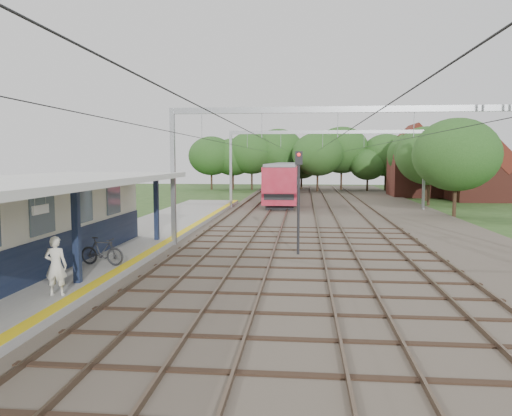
{
  "coord_description": "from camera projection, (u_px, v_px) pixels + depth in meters",
  "views": [
    {
      "loc": [
        1.6,
        -9.69,
        4.44
      ],
      "look_at": [
        -1.21,
        19.35,
        1.6
      ],
      "focal_mm": 35.0,
      "sensor_mm": 36.0,
      "label": 1
    }
  ],
  "objects": [
    {
      "name": "rail_tracks",
      "position": [
        303.0,
        213.0,
        39.74
      ],
      "size": [
        11.8,
        88.0,
        0.15
      ],
      "color": "brown",
      "rests_on": "ballast_bed"
    },
    {
      "name": "platform",
      "position": [
        120.0,
        246.0,
        24.75
      ],
      "size": [
        5.0,
        52.0,
        0.35
      ],
      "primitive_type": "cube",
      "color": "gray",
      "rests_on": "ground"
    },
    {
      "name": "signal_post",
      "position": [
        299.0,
        188.0,
        22.63
      ],
      "size": [
        0.34,
        0.28,
        4.82
      ],
      "rotation": [
        0.0,
        0.0,
        0.04
      ],
      "color": "black",
      "rests_on": "ground"
    },
    {
      "name": "yellow_stripe",
      "position": [
        164.0,
        243.0,
        24.52
      ],
      "size": [
        0.45,
        52.0,
        0.01
      ],
      "primitive_type": "cube",
      "color": "yellow",
      "rests_on": "platform"
    },
    {
      "name": "catenary_system",
      "position": [
        330.0,
        144.0,
        34.37
      ],
      "size": [
        17.22,
        88.0,
        7.0
      ],
      "color": "gray",
      "rests_on": "ground"
    },
    {
      "name": "ground",
      "position": [
        224.0,
        378.0,
        10.18
      ],
      "size": [
        160.0,
        160.0,
        0.0
      ],
      "primitive_type": "plane",
      "color": "#2D4C1E",
      "rests_on": "ground"
    },
    {
      "name": "house_near",
      "position": [
        486.0,
        173.0,
        53.46
      ],
      "size": [
        7.0,
        6.12,
        7.89
      ],
      "color": "brown",
      "rests_on": "ground"
    },
    {
      "name": "tree_band",
      "position": [
        321.0,
        156.0,
        65.93
      ],
      "size": [
        31.72,
        30.88,
        8.82
      ],
      "color": "#382619",
      "rests_on": "ground"
    },
    {
      "name": "station_building",
      "position": [
        9.0,
        227.0,
        17.77
      ],
      "size": [
        3.41,
        18.0,
        3.4
      ],
      "color": "beige",
      "rests_on": "platform"
    },
    {
      "name": "bicycle",
      "position": [
        102.0,
        251.0,
        19.34
      ],
      "size": [
        1.88,
        0.78,
        1.1
      ],
      "primitive_type": "imported",
      "rotation": [
        0.0,
        0.0,
        1.42
      ],
      "color": "black",
      "rests_on": "platform"
    },
    {
      "name": "canopy",
      "position": [
        20.0,
        184.0,
        16.52
      ],
      "size": [
        6.4,
        20.0,
        3.44
      ],
      "color": "#101A34",
      "rests_on": "platform"
    },
    {
      "name": "person",
      "position": [
        56.0,
        266.0,
        14.98
      ],
      "size": [
        0.7,
        0.5,
        1.82
      ],
      "primitive_type": "imported",
      "rotation": [
        0.0,
        0.0,
        3.24
      ],
      "color": "silver",
      "rests_on": "platform"
    },
    {
      "name": "ballast_bed",
      "position": [
        334.0,
        215.0,
        39.52
      ],
      "size": [
        18.0,
        90.0,
        0.1
      ],
      "primitive_type": "cube",
      "color": "#473D33",
      "rests_on": "ground"
    },
    {
      "name": "house_far",
      "position": [
        425.0,
        170.0,
        59.86
      ],
      "size": [
        8.0,
        6.12,
        8.66
      ],
      "color": "brown",
      "rests_on": "ground"
    },
    {
      "name": "train",
      "position": [
        287.0,
        178.0,
        60.38
      ],
      "size": [
        3.01,
        37.49,
        3.95
      ],
      "color": "black",
      "rests_on": "ballast_bed"
    }
  ]
}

